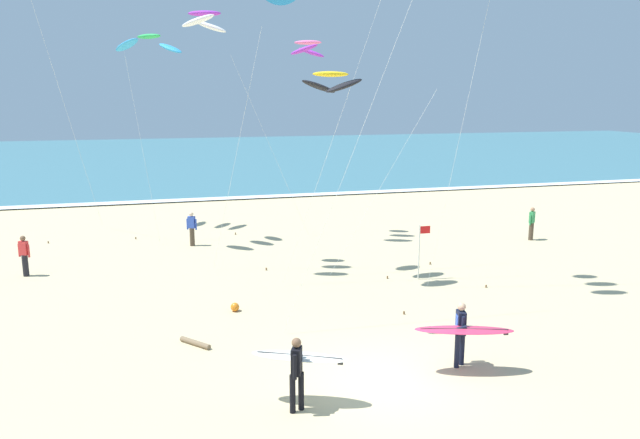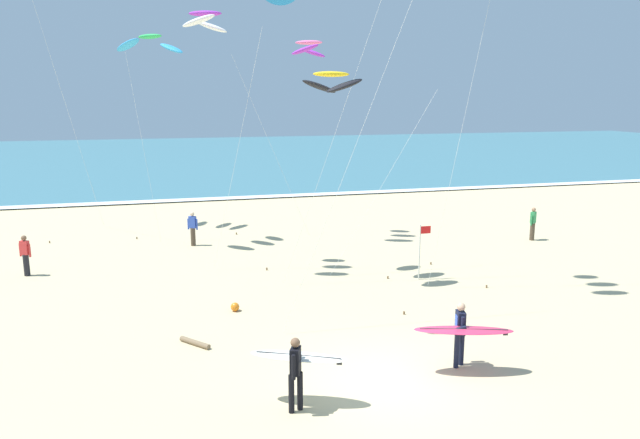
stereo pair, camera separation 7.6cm
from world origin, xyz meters
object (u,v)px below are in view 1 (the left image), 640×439
kite_arc_emerald_close (149,44)px  bystander_blue_top (192,229)px  kite_arc_golden_mid (331,82)px  bystander_green_top (532,223)px  surfer_trailing (463,330)px  kite_arc_rose_high (308,49)px  surfer_lead (298,363)px  kite_arc_violet_low (205,21)px  bystander_red_top (24,256)px  driftwood_log (195,343)px  lifeguard_flag (421,247)px  beach_ball (235,307)px

kite_arc_emerald_close → bystander_blue_top: kite_arc_emerald_close is taller
kite_arc_golden_mid → bystander_green_top: (10.98, 3.32, -6.45)m
surfer_trailing → bystander_green_top: (9.98, 11.78, -0.24)m
surfer_trailing → bystander_blue_top: (-5.76, 14.86, -0.24)m
kite_arc_golden_mid → kite_arc_rose_high: bearing=83.0°
surfer_lead → kite_arc_violet_low: bearing=93.9°
bystander_red_top → driftwood_log: (5.83, -8.39, -0.74)m
surfer_trailing → kite_arc_emerald_close: 18.81m
surfer_lead → kite_arc_rose_high: size_ratio=0.24×
bystander_blue_top → lifeguard_flag: size_ratio=0.76×
surfer_trailing → bystander_red_top: 16.90m
beach_ball → kite_arc_violet_low: bearing=92.3°
kite_arc_golden_mid → lifeguard_flag: bearing=-19.1°
kite_arc_emerald_close → lifeguard_flag: kite_arc_emerald_close is taller
surfer_lead → kite_arc_golden_mid: 11.63m
bystander_green_top → bystander_red_top: (-22.21, -0.10, 0.00)m
beach_ball → lifeguard_flag: bearing=12.9°
bystander_red_top → bystander_blue_top: size_ratio=1.00×
bystander_blue_top → kite_arc_rose_high: bearing=2.7°
kite_arc_emerald_close → surfer_lead: bearing=-80.2°
lifeguard_flag → kite_arc_rose_high: bearing=107.0°
surfer_lead → kite_arc_rose_high: (4.23, 15.89, 7.86)m
kite_arc_emerald_close → bystander_blue_top: 8.34m
kite_arc_golden_mid → kite_arc_violet_low: 5.24m
kite_arc_rose_high → kite_arc_violet_low: size_ratio=0.94×
surfer_lead → kite_arc_emerald_close: size_ratio=0.24×
kite_arc_emerald_close → lifeguard_flag: bearing=-40.7°
kite_arc_violet_low → bystander_blue_top: 9.64m
bystander_green_top → driftwood_log: 18.46m
surfer_trailing → bystander_green_top: 15.44m
kite_arc_emerald_close → bystander_red_top: bearing=-143.1°
kite_arc_violet_low → lifeguard_flag: bearing=-24.4°
bystander_red_top → surfer_lead: bearing=-57.8°
surfer_trailing → kite_arc_golden_mid: size_ratio=0.33×
beach_ball → bystander_red_top: bearing=140.5°
surfer_lead → bystander_red_top: 14.69m
bystander_blue_top → driftwood_log: (-0.63, -11.58, -0.74)m
beach_ball → surfer_lead: bearing=-84.9°
bystander_blue_top → beach_ball: size_ratio=5.68×
bystander_green_top → beach_ball: (-14.96, -6.07, -0.67)m
surfer_lead → kite_arc_violet_low: kite_arc_violet_low is taller
kite_arc_emerald_close → kite_arc_golden_mid: bearing=-48.4°
surfer_lead → surfer_trailing: 4.47m
bystander_blue_top → surfer_lead: bearing=-85.0°
kite_arc_golden_mid → lifeguard_flag: (3.19, -1.10, -5.99)m
kite_arc_rose_high → surfer_trailing: bearing=-89.3°
bystander_red_top → beach_ball: bystander_red_top is taller
kite_arc_rose_high → lifeguard_flag: bearing=-73.0°
kite_arc_violet_low → driftwood_log: size_ratio=9.18×
bystander_blue_top → beach_ball: bystander_blue_top is taller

